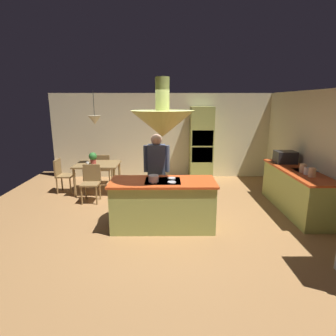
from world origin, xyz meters
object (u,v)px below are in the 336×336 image
object	(u,v)px
dining_table	(98,167)
microwave_on_counter	(285,157)
chair_by_back_wall	(104,167)
canister_tea	(303,168)
oven_tower	(201,144)
chair_facing_island	(91,180)
kitchen_island	(163,204)
canister_sugar	(307,171)
potted_plant_on_table	(93,158)
cooking_pot_on_cooktop	(154,178)
chair_at_corner	(62,173)
canister_flour	(312,172)
person_at_island	(157,169)
cup_on_table	(87,164)

from	to	relation	value
dining_table	microwave_on_counter	world-z (taller)	microwave_on_counter
chair_by_back_wall	canister_tea	bearing A→B (deg)	154.42
oven_tower	chair_facing_island	size ratio (longest dim) A/B	2.49
kitchen_island	canister_sugar	distance (m)	2.92
kitchen_island	oven_tower	distance (m)	3.48
potted_plant_on_table	cooking_pot_on_cooktop	world-z (taller)	potted_plant_on_table
chair_by_back_wall	microwave_on_counter	world-z (taller)	microwave_on_counter
oven_tower	potted_plant_on_table	world-z (taller)	oven_tower
oven_tower	microwave_on_counter	distance (m)	2.48
microwave_on_counter	cooking_pot_on_cooktop	distance (m)	3.40
potted_plant_on_table	cooking_pot_on_cooktop	distance (m)	2.72
chair_facing_island	canister_tea	bearing A→B (deg)	-10.29
potted_plant_on_table	canister_sugar	bearing A→B (deg)	-19.31
chair_facing_island	chair_at_corner	size ratio (longest dim) A/B	1.00
canister_flour	canister_sugar	distance (m)	0.18
chair_facing_island	person_at_island	bearing A→B (deg)	-25.59
oven_tower	cooking_pot_on_cooktop	bearing A→B (deg)	-110.48
microwave_on_counter	potted_plant_on_table	bearing A→B (deg)	172.95
chair_at_corner	canister_tea	bearing A→B (deg)	-105.33
kitchen_island	cooking_pot_on_cooktop	size ratio (longest dim) A/B	10.67
kitchen_island	canister_sugar	size ratio (longest dim) A/B	13.57
oven_tower	canister_tea	size ratio (longest dim) A/B	12.85
chair_facing_island	oven_tower	bearing A→B (deg)	32.99
cooking_pot_on_cooktop	microwave_on_counter	bearing A→B (deg)	28.08
canister_flour	canister_tea	world-z (taller)	canister_flour
chair_at_corner	microwave_on_counter	xyz separation A→B (m)	(5.47, -0.63, 0.54)
dining_table	microwave_on_counter	distance (m)	4.60
person_at_island	cooking_pot_on_cooktop	size ratio (longest dim) A/B	9.32
chair_facing_island	microwave_on_counter	bearing A→B (deg)	0.57
canister_flour	oven_tower	bearing A→B (deg)	120.10
chair_at_corner	cooking_pot_on_cooktop	world-z (taller)	cooking_pot_on_cooktop
kitchen_island	chair_by_back_wall	distance (m)	3.25
kitchen_island	dining_table	bearing A→B (deg)	128.99
person_at_island	canister_sugar	distance (m)	2.98
person_at_island	canister_tea	size ratio (longest dim) A/B	9.93
kitchen_island	canister_flour	world-z (taller)	canister_flour
canister_tea	dining_table	bearing A→B (deg)	161.73
kitchen_island	canister_flour	bearing A→B (deg)	4.86
potted_plant_on_table	canister_flour	distance (m)	4.97
chair_by_back_wall	cup_on_table	bearing A→B (deg)	78.25
oven_tower	dining_table	bearing A→B (deg)	-157.79
cup_on_table	canister_tea	distance (m)	4.90
microwave_on_counter	dining_table	bearing A→B (deg)	172.10
chair_at_corner	cup_on_table	size ratio (longest dim) A/B	9.67
oven_tower	microwave_on_counter	size ratio (longest dim) A/B	4.72
dining_table	cup_on_table	world-z (taller)	cup_on_table
potted_plant_on_table	chair_at_corner	bearing A→B (deg)	176.10
microwave_on_counter	chair_facing_island	bearing A→B (deg)	-179.43
chair_at_corner	potted_plant_on_table	bearing A→B (deg)	-93.90
chair_at_corner	chair_facing_island	bearing A→B (deg)	-126.06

